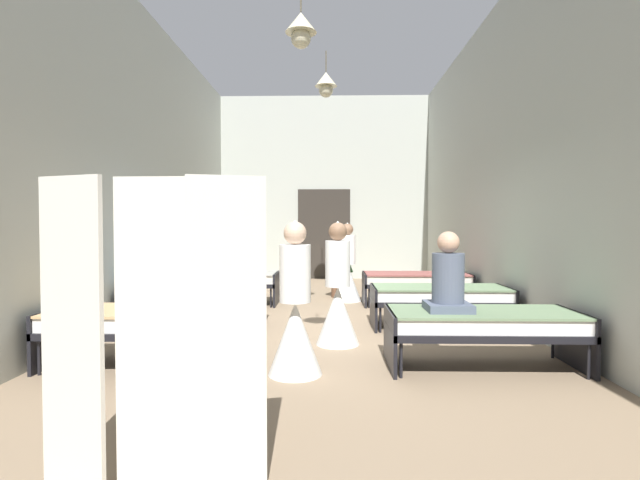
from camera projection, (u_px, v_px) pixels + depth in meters
name	position (u px, v px, depth m)	size (l,w,h in m)	color
ground_plane	(317.00, 330.00, 6.76)	(6.15, 12.84, 0.10)	#8C755B
room_shell	(319.00, 164.00, 7.92)	(5.95, 12.44, 4.90)	#B2B7AD
bed_left_row_0	(144.00, 322.00, 4.89)	(1.90, 0.84, 0.57)	black
bed_right_row_0	(483.00, 324.00, 4.81)	(1.90, 0.84, 0.57)	black
bed_left_row_1	(196.00, 295.00, 6.79)	(1.90, 0.84, 0.57)	black
bed_right_row_1	(440.00, 296.00, 6.70)	(1.90, 0.84, 0.57)	black
bed_left_row_2	(226.00, 280.00, 8.69)	(1.90, 0.84, 0.57)	black
bed_right_row_2	(416.00, 280.00, 8.60)	(1.90, 0.84, 0.57)	black
nurse_near_aisle	(295.00, 320.00, 4.57)	(0.52, 0.52, 1.49)	white
nurse_mid_aisle	(347.00, 273.00, 9.02)	(0.52, 0.52, 1.49)	white
nurse_far_aisle	(338.00, 301.00, 5.73)	(0.52, 0.52, 1.49)	white
patient_seated_primary	(448.00, 282.00, 4.80)	(0.44, 0.44, 0.80)	#515B70
patient_seated_secondary	(244.00, 257.00, 8.61)	(0.44, 0.44, 0.80)	slate
potted_plant	(340.00, 257.00, 9.50)	(0.54, 0.54, 1.28)	brown
privacy_screen	(151.00, 333.00, 2.58)	(1.25, 0.17, 1.70)	silver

